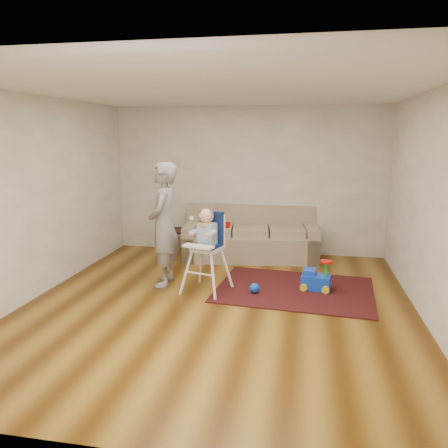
% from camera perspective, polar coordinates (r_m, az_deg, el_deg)
% --- Properties ---
extents(ground, '(5.50, 5.50, 0.00)m').
position_cam_1_polar(ground, '(5.78, -0.74, -10.55)').
color(ground, '#4A2A07').
rests_on(ground, ground).
extents(room_envelope, '(5.04, 5.52, 2.72)m').
position_cam_1_polar(room_envelope, '(5.88, 0.23, 8.63)').
color(room_envelope, beige).
rests_on(room_envelope, ground).
extents(sofa, '(2.44, 1.23, 0.91)m').
position_cam_1_polar(sofa, '(7.80, 3.47, -1.24)').
color(sofa, tan).
rests_on(sofa, ground).
extents(side_table, '(0.46, 0.46, 0.46)m').
position_cam_1_polar(side_table, '(8.17, -5.98, -2.30)').
color(side_table, black).
rests_on(side_table, ground).
extents(area_rug, '(2.30, 1.81, 0.02)m').
position_cam_1_polar(area_rug, '(6.39, 9.21, -8.42)').
color(area_rug, black).
rests_on(area_rug, ground).
extents(ride_on_toy, '(0.43, 0.34, 0.44)m').
position_cam_1_polar(ride_on_toy, '(6.36, 11.96, -6.47)').
color(ride_on_toy, blue).
rests_on(ride_on_toy, area_rug).
extents(toy_ball, '(0.14, 0.14, 0.14)m').
position_cam_1_polar(toy_ball, '(6.14, 4.00, -8.35)').
color(toy_ball, blue).
rests_on(toy_ball, area_rug).
extents(high_chair, '(0.68, 0.68, 1.19)m').
position_cam_1_polar(high_chair, '(6.11, -2.29, -3.65)').
color(high_chair, white).
rests_on(high_chair, ground).
extents(adult, '(0.51, 0.71, 1.80)m').
position_cam_1_polar(adult, '(6.37, -7.90, -0.09)').
color(adult, gray).
rests_on(adult, ground).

